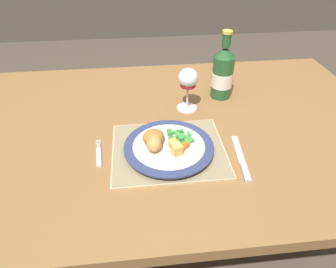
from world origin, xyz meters
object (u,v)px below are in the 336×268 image
Objects in this scene: table_knife at (242,161)px; wine_glass at (188,80)px; dining_table at (164,143)px; dinner_plate at (170,147)px; fork at (99,155)px; bottle at (223,73)px.

wine_glass is at bearing 110.01° from table_knife.
dining_table is at bearing 134.08° from table_knife.
dinner_plate is 0.27m from wine_glass.
table_knife is 0.34m from wine_glass.
wine_glass reaches higher than fork.
table_knife is at bearing -18.62° from dinner_plate.
table_knife is (0.41, -0.07, 0.00)m from fork.
fork is at bearing 178.28° from dinner_plate.
wine_glass reaches higher than table_knife.
bottle reaches higher than dining_table.
table_knife is 1.29× the size of wine_glass.
bottle is at bearing 85.17° from table_knife.
fork is (-0.21, -0.14, 0.08)m from dining_table.
bottle reaches higher than table_knife.
dinner_plate is 2.17× the size of fork.
bottle reaches higher than fork.
table_knife is at bearing -10.17° from fork.
dinner_plate reaches higher than dining_table.
dining_table is at bearing 33.42° from fork.
bottle is at bearing 34.69° from fork.
dining_table is at bearing 91.48° from dinner_plate.
table_knife is 0.79× the size of bottle.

